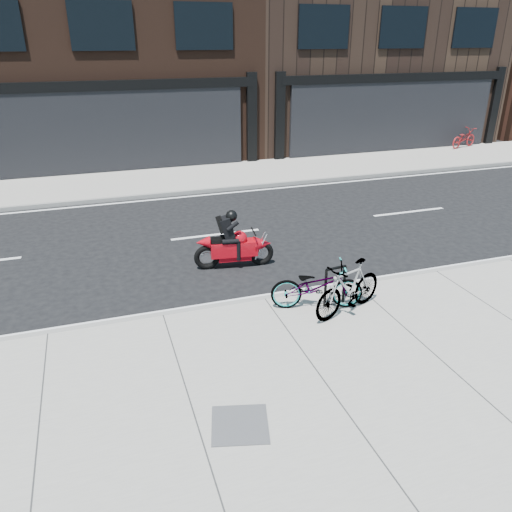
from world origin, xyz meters
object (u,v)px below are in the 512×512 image
object	(u,v)px
bicycle_front	(317,286)
motorcycle	(237,244)
utility_grate	(240,425)
bicycle_rear	(349,288)
bicycle_far	(464,138)
bike_rack	(335,282)

from	to	relation	value
bicycle_front	motorcycle	size ratio (longest dim) A/B	0.94
motorcycle	utility_grate	size ratio (longest dim) A/B	2.45
bicycle_rear	bicycle_far	bearing A→B (deg)	113.92
bicycle_front	bicycle_far	distance (m)	17.20
bicycle_rear	bicycle_far	world-z (taller)	bicycle_rear
bike_rack	motorcycle	distance (m)	2.77
bicycle_far	utility_grate	size ratio (longest dim) A/B	2.21
bicycle_front	utility_grate	xyz separation A→B (m)	(-2.28, -2.57, -0.45)
bicycle_far	motorcycle	bearing A→B (deg)	105.69
motorcycle	utility_grate	distance (m)	5.30
utility_grate	motorcycle	bearing A→B (deg)	73.96
bike_rack	bicycle_front	size ratio (longest dim) A/B	0.46
bicycle_front	motorcycle	bearing A→B (deg)	34.06
motorcycle	bicycle_far	bearing A→B (deg)	41.04
bicycle_far	utility_grate	xyz separation A→B (m)	(-15.02, -14.12, -0.43)
bike_rack	motorcycle	bearing A→B (deg)	115.54
motorcycle	bicycle_far	size ratio (longest dim) A/B	1.11
motorcycle	bicycle_far	world-z (taller)	motorcycle
bicycle_rear	bicycle_far	xyz separation A→B (m)	(12.26, 11.89, -0.07)
bicycle_far	utility_grate	world-z (taller)	bicycle_far
bicycle_front	bicycle_far	size ratio (longest dim) A/B	1.04
bike_rack	bicycle_front	xyz separation A→B (m)	(-0.38, -0.01, -0.01)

